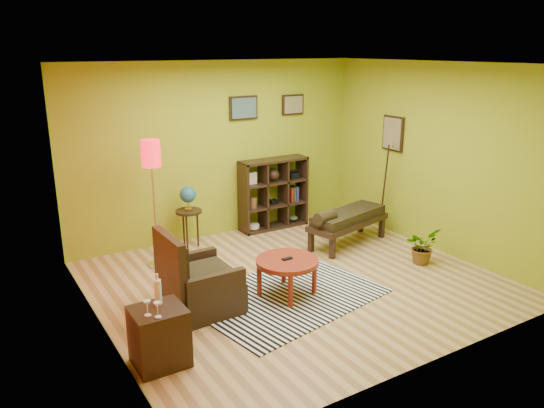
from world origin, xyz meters
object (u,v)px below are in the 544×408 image
armchair (196,287)px  coffee_table (287,264)px  bench (347,219)px  potted_plant (422,250)px  side_cabinet (159,336)px  floor_lamp (152,165)px  cube_shelf (274,194)px  globe_table (188,202)px

armchair → coffee_table: bearing=-11.0°
bench → potted_plant: bench is taller
coffee_table → bench: bearing=29.5°
side_cabinet → floor_lamp: (0.82, 2.36, 1.16)m
cube_shelf → side_cabinet: bearing=-136.9°
coffee_table → floor_lamp: 2.30m
globe_table → cube_shelf: bearing=4.4°
floor_lamp → cube_shelf: (2.29, 0.55, -0.86)m
side_cabinet → floor_lamp: size_ratio=0.50×
armchair → bench: (2.87, 0.77, 0.13)m
coffee_table → cube_shelf: size_ratio=0.65×
potted_plant → cube_shelf: bearing=111.8°
side_cabinet → globe_table: size_ratio=0.93×
floor_lamp → coffee_table: bearing=-58.8°
floor_lamp → bench: floor_lamp is taller
floor_lamp → cube_shelf: 2.51m
side_cabinet → floor_lamp: 2.76m
floor_lamp → globe_table: floor_lamp is taller
armchair → side_cabinet: armchair is taller
armchair → cube_shelf: 3.16m
globe_table → potted_plant: 3.52m
side_cabinet → bench: (3.63, 1.61, 0.13)m
globe_table → bench: (2.13, -1.19, -0.31)m
coffee_table → floor_lamp: bearing=121.2°
cube_shelf → bench: size_ratio=0.78×
armchair → floor_lamp: (0.07, 1.53, 1.16)m
cube_shelf → globe_table: bearing=-175.6°
side_cabinet → globe_table: bearing=61.8°
armchair → cube_shelf: cube_shelf is taller
coffee_table → armchair: armchair is taller
floor_lamp → potted_plant: 3.98m
floor_lamp → bench: size_ratio=1.18×
floor_lamp → bench: bearing=-15.1°
coffee_table → side_cabinet: 1.98m
coffee_table → armchair: (-1.12, 0.22, -0.11)m
floor_lamp → bench: 3.08m
coffee_table → potted_plant: coffee_table is taller
armchair → potted_plant: size_ratio=1.96×
bench → potted_plant: bearing=-67.9°
bench → potted_plant: (0.46, -1.14, -0.23)m
armchair → side_cabinet: size_ratio=1.10×
cube_shelf → bench: bearing=-68.6°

